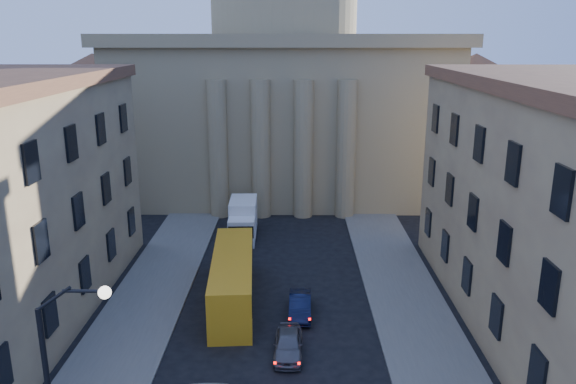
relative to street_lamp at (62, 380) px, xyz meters
name	(u,v)px	position (x,y,z in m)	size (l,w,h in m)	color
sidewalk_left	(118,355)	(-1.53, 10.00, -5.21)	(5.00, 60.00, 0.15)	#5D5B55
sidewalk_right	(430,356)	(15.47, 10.00, -5.21)	(5.00, 60.00, 0.15)	#5D5B55
church	(284,81)	(6.97, 47.47, 6.59)	(68.02, 28.76, 36.60)	#94805B
building_right	(571,205)	(23.97, 14.00, 2.14)	(11.60, 26.60, 14.70)	tan
street_lamp	(62,380)	(0.00, 0.00, 0.00)	(2.62, 0.44, 8.83)	black
car_right_far	(288,344)	(7.77, 10.21, -4.63)	(1.56, 3.87, 1.32)	#55555B
car_right_distant	(300,305)	(8.46, 14.76, -4.65)	(1.35, 3.87, 1.28)	black
city_bus	(233,277)	(4.10, 16.58, -3.60)	(3.31, 11.30, 3.14)	orange
box_truck	(243,220)	(3.70, 28.89, -3.81)	(2.37, 5.73, 3.12)	white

